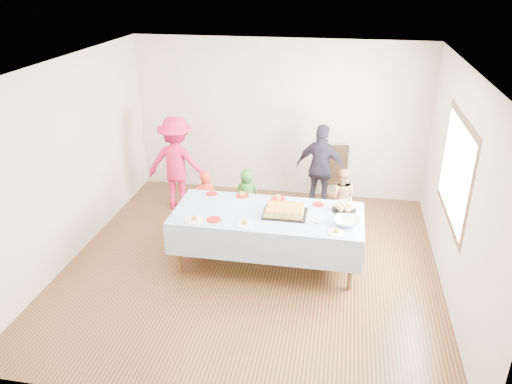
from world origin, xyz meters
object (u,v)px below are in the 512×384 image
at_px(birthday_cake, 285,211).
at_px(dining_chair, 336,172).
at_px(adult_left, 177,163).
at_px(party_table, 268,216).

distance_m(birthday_cake, dining_chair, 2.28).
relative_size(dining_chair, adult_left, 0.62).
height_order(dining_chair, adult_left, adult_left).
bearing_deg(adult_left, dining_chair, -164.13).
distance_m(dining_chair, adult_left, 2.68).
distance_m(birthday_cake, adult_left, 2.47).
relative_size(party_table, birthday_cake, 4.41).
relative_size(birthday_cake, adult_left, 0.36).
bearing_deg(birthday_cake, adult_left, 143.23).
bearing_deg(adult_left, party_table, 140.36).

